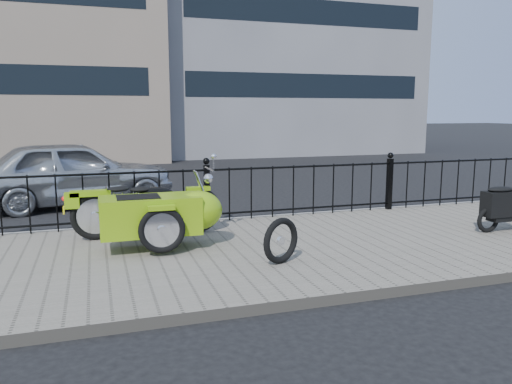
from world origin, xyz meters
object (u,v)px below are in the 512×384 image
object	(u,v)px
motorcycle_sidecar	(162,212)
sedan_car	(73,173)
spare_tire	(281,241)
scooter	(511,206)

from	to	relation	value
motorcycle_sidecar	sedan_car	world-z (taller)	sedan_car
spare_tire	sedan_car	size ratio (longest dim) A/B	0.14
motorcycle_sidecar	sedan_car	bearing A→B (deg)	107.13
scooter	spare_tire	world-z (taller)	scooter
motorcycle_sidecar	spare_tire	distance (m)	1.79
spare_tire	sedan_car	distance (m)	6.01
scooter	sedan_car	world-z (taller)	sedan_car
sedan_car	scooter	bearing A→B (deg)	-138.19
motorcycle_sidecar	scooter	xyz separation A→B (m)	(5.25, -0.77, -0.09)
motorcycle_sidecar	scooter	world-z (taller)	scooter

